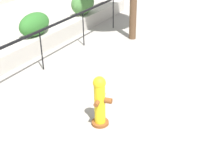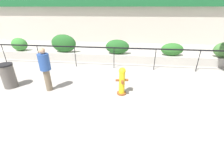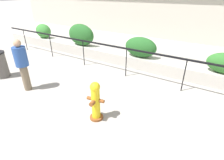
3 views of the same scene
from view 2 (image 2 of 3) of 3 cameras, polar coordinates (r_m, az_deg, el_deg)
The scene contains 10 objects.
ground_plane at distance 4.18m, azimuth -6.84°, elevation -20.43°, with size 120.00×120.00×0.00m, color #9E9991.
planter_wall_low at distance 9.24m, azimuth 1.48°, elevation 8.52°, with size 18.00×0.70×0.50m, color #B7B2A8.
fence_railing_segment at distance 7.98m, azimuth 0.78°, elevation 11.44°, with size 15.00×0.05×1.15m.
hedge_bush_0 at distance 11.41m, azimuth -31.81°, elevation 11.48°, with size 1.02×0.70×0.80m, color #387F33.
hedge_bush_1 at distance 9.86m, azimuth -17.93°, elevation 13.13°, with size 1.53×0.70×1.07m, color #235B23.
hedge_bush_2 at distance 9.06m, azimuth 2.05°, elevation 12.54°, with size 1.39×0.70×0.84m, color #235B23.
hedge_bush_3 at distance 9.36m, azimuth 21.92°, elevation 10.77°, with size 1.23×0.61×0.71m, color #2D6B28.
fire_hydrant at distance 5.56m, azimuth 3.81°, elevation -0.37°, with size 0.48×0.46×1.08m.
pedestrian at distance 6.19m, azimuth -24.10°, elevation 4.52°, with size 0.46×0.46×1.73m.
trash_bin at distance 7.42m, azimuth -34.79°, elevation 1.37°, with size 0.55×0.55×1.01m.
Camera 2 is at (0.80, -2.79, 3.01)m, focal length 24.00 mm.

